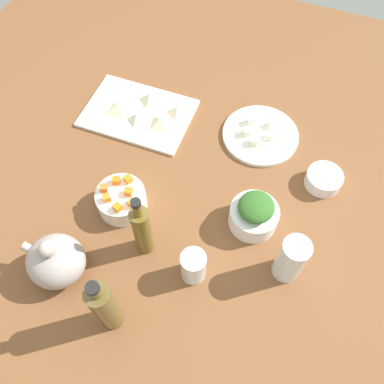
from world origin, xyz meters
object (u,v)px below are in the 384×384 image
Objects in this scene: plate_tofu at (260,135)px; cutting_board at (138,113)px; bowl_small_side at (324,179)px; bottle_1 at (105,306)px; bowl_carrots at (122,200)px; bottle_0 at (142,230)px; drinking_glass_1 at (291,259)px; drinking_glass_0 at (193,266)px; bowl_greens at (253,218)px; teapot at (56,261)px.

cutting_board is at bearing 8.08° from plate_tofu.
bottle_1 reaches higher than bowl_small_side.
bowl_carrots reaches higher than cutting_board.
bottle_0 reaches higher than drinking_glass_1.
bottle_1 reaches higher than drinking_glass_1.
bottle_1 is 42.12cm from drinking_glass_1.
cutting_board is 1.39× the size of bottle_1.
drinking_glass_1 is (-20.36, -8.80, 2.36)cm from drinking_glass_0.
bowl_greens is (-42.98, 22.79, 2.56)cm from cutting_board.
bottle_1 reaches higher than drinking_glass_0.
bowl_carrots reaches higher than bowl_small_side.
bowl_small_side is at bearing -151.23° from bowl_carrots.
bottle_1 is at bearing 37.10° from drinking_glass_1.
bowl_greens reaches higher than cutting_board.
bottle_1 is (16.30, 62.67, 9.40)cm from plate_tofu.
bottle_1 reaches higher than plate_tofu.
teapot is 18.22cm from bottle_1.
bottle_1 is at bearing 91.30° from bottle_0.
cutting_board is 1.44× the size of plate_tofu.
bowl_carrots is 0.83× the size of teapot.
bowl_carrots is (-9.89, 30.30, 2.56)cm from cutting_board.
bottle_1 is at bearing 55.45° from bowl_small_side.
bowl_carrots is 1.32× the size of bowl_small_side.
drinking_glass_1 reaches higher than bowl_greens.
bowl_greens is at bearing -143.66° from teapot.
bowl_greens is 0.86× the size of drinking_glass_1.
bowl_small_side is 43.54cm from drinking_glass_0.
bottle_1 reaches higher than bottle_0.
drinking_glass_1 is (-50.23, -19.42, 1.40)cm from teapot.
bottle_0 reaches higher than bowl_carrots.
bowl_greens is 0.80× the size of teapot.
bowl_greens is at bearing 52.32° from bowl_small_side.
drinking_glass_0 is (9.14, 18.07, 1.79)cm from bowl_greens.
plate_tofu is 47.62cm from bottle_0.
teapot reaches higher than drinking_glass_1.
drinking_glass_1 reaches higher than cutting_board.
drinking_glass_0 is at bearing 57.35° from bowl_small_side.
bowl_small_side reaches higher than plate_tofu.
bottle_1 is (-0.43, 18.95, 0.69)cm from bottle_0.
teapot is at bearing 19.59° from drinking_glass_0.
bottle_0 is at bearing -88.70° from bottle_1.
cutting_board is 2.21× the size of drinking_glass_1.
drinking_glass_1 is at bearing 83.68° from bowl_small_side.
plate_tofu is 1.54× the size of drinking_glass_1.
bottle_0 is at bearing -141.35° from teapot.
cutting_board is at bearing -62.23° from bottle_0.
plate_tofu is 41.62cm from drinking_glass_1.
bottle_0 is (37.03, 34.19, 7.24)cm from bowl_small_side.
bottle_1 is 21.77cm from drinking_glass_0.
bowl_greens is at bearing -122.78° from bottle_1.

